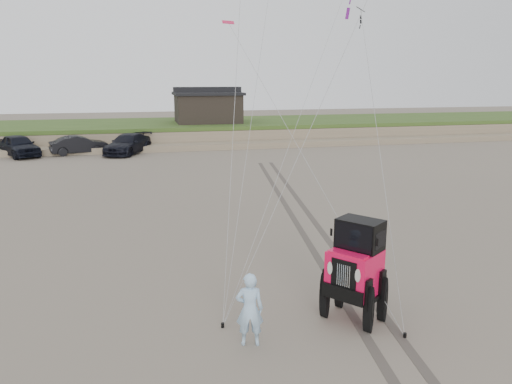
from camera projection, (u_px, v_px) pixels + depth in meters
ground at (332, 311)px, 13.06m from camera, size 160.00×160.00×0.00m
dune_ridge at (187, 132)px, 48.42m from camera, size 160.00×14.25×1.73m
cabin at (208, 106)px, 47.86m from camera, size 6.40×5.40×3.35m
truck_a at (19, 146)px, 38.37m from camera, size 4.19×5.26×1.68m
truck_b at (79, 145)px, 39.53m from camera, size 4.68×2.58×1.46m
truck_c at (128, 144)px, 39.72m from camera, size 4.33×5.80×1.56m
jeep at (354, 281)px, 12.38m from camera, size 5.86×5.26×2.07m
man at (250, 309)px, 11.24m from camera, size 0.70×0.53×1.74m
stake_main at (223, 325)px, 12.18m from camera, size 0.08×0.08×0.12m
stake_aux at (405, 335)px, 11.71m from camera, size 0.08×0.08×0.12m
tire_tracks at (305, 222)px, 21.10m from camera, size 5.22×29.74×0.01m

